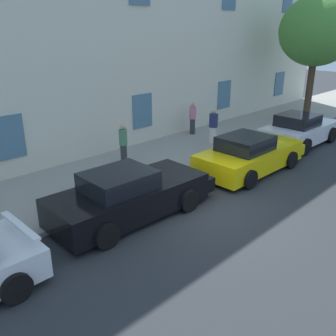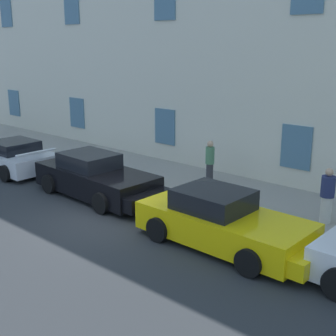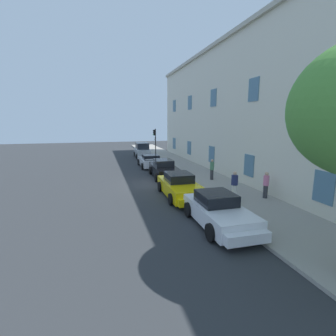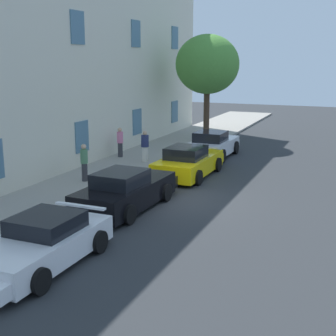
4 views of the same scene
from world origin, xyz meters
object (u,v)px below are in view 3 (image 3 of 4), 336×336
at_px(pedestrian_admiring, 234,184).
at_px(sportscar_yellow_flank, 165,170).
at_px(sportscar_tail_end, 220,213).
at_px(sportscar_red_lead, 150,161).
at_px(pedestrian_strolling, 266,185).
at_px(hatchback_parked, 142,151).
at_px(traffic_light, 155,139).
at_px(pedestrian_bystander, 212,169).
at_px(sportscar_white_middle, 181,188).

bearing_deg(pedestrian_admiring, sportscar_yellow_flank, -159.59).
xyz_separation_m(sportscar_tail_end, pedestrian_admiring, (-3.27, 2.59, 0.30)).
bearing_deg(sportscar_red_lead, pedestrian_admiring, 12.39).
xyz_separation_m(sportscar_tail_end, pedestrian_strolling, (-2.70, 4.32, 0.32)).
height_order(hatchback_parked, pedestrian_strolling, hatchback_parked).
relative_size(sportscar_tail_end, traffic_light, 1.26).
xyz_separation_m(sportscar_yellow_flank, hatchback_parked, (-12.28, 0.15, 0.23)).
bearing_deg(sportscar_red_lead, sportscar_yellow_flank, 1.78).
relative_size(pedestrian_admiring, pedestrian_bystander, 0.99).
bearing_deg(sportscar_yellow_flank, sportscar_red_lead, -178.22).
bearing_deg(pedestrian_admiring, pedestrian_bystander, 171.27).
relative_size(traffic_light, pedestrian_strolling, 2.31).
bearing_deg(sportscar_yellow_flank, sportscar_tail_end, -0.41).
bearing_deg(pedestrian_bystander, sportscar_tail_end, -22.77).
bearing_deg(pedestrian_admiring, hatchback_parked, -172.93).
height_order(sportscar_red_lead, hatchback_parked, hatchback_parked).
height_order(sportscar_red_lead, pedestrian_strolling, pedestrian_strolling).
xyz_separation_m(sportscar_tail_end, pedestrian_bystander, (-7.84, 3.29, 0.34)).
xyz_separation_m(sportscar_red_lead, sportscar_tail_end, (15.50, 0.10, 0.07)).
distance_m(sportscar_white_middle, traffic_light, 14.55).
distance_m(sportscar_red_lead, pedestrian_bystander, 8.39).
bearing_deg(hatchback_parked, pedestrian_bystander, 11.96).
distance_m(hatchback_parked, pedestrian_strolling, 20.04).
bearing_deg(pedestrian_bystander, traffic_light, -169.28).
xyz_separation_m(sportscar_white_middle, sportscar_tail_end, (4.58, 0.31, 0.02)).
distance_m(sportscar_red_lead, hatchback_parked, 6.83).
distance_m(sportscar_red_lead, sportscar_white_middle, 10.92).
xyz_separation_m(traffic_light, pedestrian_bystander, (11.07, 2.10, -1.65)).
xyz_separation_m(sportscar_red_lead, pedestrian_strolling, (12.81, 4.42, 0.38)).
height_order(sportscar_yellow_flank, sportscar_tail_end, sportscar_yellow_flank).
relative_size(hatchback_parked, traffic_light, 1.09).
relative_size(traffic_light, pedestrian_bystander, 2.27).
distance_m(sportscar_red_lead, pedestrian_strolling, 13.55).
bearing_deg(hatchback_parked, sportscar_tail_end, -0.58).
height_order(traffic_light, pedestrian_admiring, traffic_light).
height_order(sportscar_tail_end, traffic_light, traffic_light).
distance_m(traffic_light, pedestrian_admiring, 15.79).
bearing_deg(sportscar_yellow_flank, pedestrian_admiring, 20.41).
height_order(sportscar_red_lead, pedestrian_bystander, pedestrian_bystander).
relative_size(sportscar_yellow_flank, pedestrian_admiring, 3.21).
height_order(pedestrian_strolling, pedestrian_bystander, pedestrian_bystander).
bearing_deg(pedestrian_strolling, pedestrian_bystander, -168.66).
distance_m(sportscar_tail_end, pedestrian_bystander, 8.51).
height_order(sportscar_red_lead, traffic_light, traffic_light).
relative_size(sportscar_yellow_flank, hatchback_parked, 1.28).
height_order(sportscar_tail_end, pedestrian_strolling, pedestrian_strolling).
relative_size(sportscar_tail_end, hatchback_parked, 1.16).
height_order(sportscar_white_middle, traffic_light, traffic_light).
distance_m(pedestrian_strolling, pedestrian_bystander, 5.25).
distance_m(sportscar_yellow_flank, hatchback_parked, 12.28).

